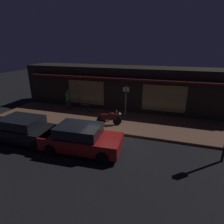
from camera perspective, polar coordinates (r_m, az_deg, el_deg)
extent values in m
plane|color=black|center=(10.73, -3.60, -8.98)|extent=(60.00, 60.00, 0.00)
cube|color=brown|center=(13.26, 1.05, -2.75)|extent=(18.00, 4.00, 0.15)
cube|color=black|center=(15.90, 4.62, 7.54)|extent=(18.00, 2.80, 3.60)
cube|color=olive|center=(15.70, -8.14, 6.12)|extent=(3.20, 0.04, 2.00)
cube|color=olive|center=(14.21, 15.94, 4.10)|extent=(3.20, 0.04, 2.00)
cube|color=#591919|center=(14.13, 3.18, 10.36)|extent=(16.20, 0.50, 0.12)
cylinder|color=black|center=(12.33, -3.51, -2.70)|extent=(0.61, 0.30, 0.60)
cylinder|color=black|center=(12.31, 1.61, -2.70)|extent=(0.61, 0.30, 0.60)
cube|color=black|center=(12.20, -0.96, -1.49)|extent=(1.13, 0.60, 0.36)
ellipsoid|color=black|center=(12.13, -0.26, -0.61)|extent=(0.49, 0.36, 0.20)
sphere|color=#F9EDB7|center=(12.14, 2.44, -0.61)|extent=(0.18, 0.18, 0.18)
cylinder|color=gray|center=(12.08, 1.50, 0.15)|extent=(0.20, 0.53, 0.03)
torus|color=black|center=(15.35, -9.91, 1.75)|extent=(0.65, 0.17, 0.66)
torus|color=black|center=(14.77, -6.88, 1.18)|extent=(0.65, 0.17, 0.66)
cube|color=#1E478C|center=(14.99, -8.47, 2.27)|extent=(0.89, 0.22, 0.06)
cube|color=brown|center=(15.06, -9.28, 3.38)|extent=(0.21, 0.12, 0.06)
cylinder|color=#1E478C|center=(14.64, -7.23, 3.34)|extent=(0.11, 0.42, 0.02)
cube|color=#28232D|center=(15.76, -13.40, 2.33)|extent=(0.30, 0.22, 0.85)
cube|color=#2D8C38|center=(15.56, -13.61, 4.84)|extent=(0.40, 0.25, 0.58)
sphere|color=#8C6647|center=(15.46, -13.73, 6.35)|extent=(0.22, 0.22, 0.22)
cylinder|color=#2D8C38|center=(15.78, -13.04, 4.83)|extent=(0.10, 0.10, 0.52)
cylinder|color=#2D8C38|center=(15.38, -14.15, 4.35)|extent=(0.10, 0.10, 0.52)
cylinder|color=#47474C|center=(13.26, 4.28, 3.04)|extent=(0.09, 0.09, 2.40)
cube|color=beige|center=(13.01, 4.38, 7.05)|extent=(0.44, 0.03, 0.30)
cylinder|color=black|center=(11.43, -17.70, -6.28)|extent=(0.64, 0.23, 0.64)
cylinder|color=black|center=(10.35, -22.56, -9.77)|extent=(0.64, 0.23, 0.64)
cylinder|color=black|center=(13.08, -27.55, -4.30)|extent=(0.64, 0.23, 0.64)
cube|color=black|center=(11.60, -25.53, -5.70)|extent=(4.11, 1.79, 0.68)
cube|color=black|center=(11.49, -26.48, -3.09)|extent=(2.21, 1.62, 0.64)
cylinder|color=black|center=(10.01, -0.28, -9.13)|extent=(0.65, 0.25, 0.64)
cylinder|color=black|center=(8.73, -2.97, -13.93)|extent=(0.65, 0.25, 0.64)
cylinder|color=black|center=(10.93, -14.21, -7.14)|extent=(0.65, 0.25, 0.64)
cylinder|color=black|center=(9.78, -18.55, -11.04)|extent=(0.65, 0.25, 0.64)
cube|color=maroon|center=(9.66, -9.36, -9.02)|extent=(4.19, 1.98, 0.68)
cube|color=black|center=(9.47, -10.38, -5.97)|extent=(2.28, 1.72, 0.64)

